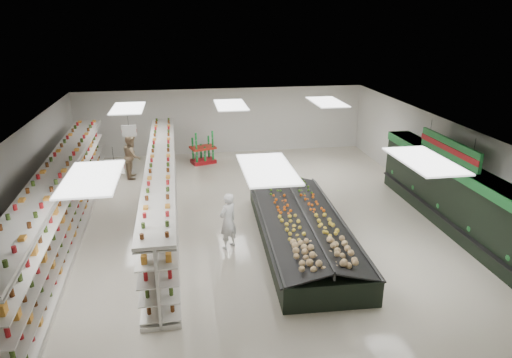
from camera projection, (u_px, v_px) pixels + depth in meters
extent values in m
plane|color=beige|center=(245.00, 219.00, 15.59)|extent=(16.00, 16.00, 0.00)
cube|color=white|center=(244.00, 128.00, 14.48)|extent=(14.00, 16.00, 0.02)
cube|color=silver|center=(222.00, 121.00, 22.45)|extent=(14.00, 0.02, 3.20)
cube|color=silver|center=(310.00, 333.00, 7.62)|extent=(14.00, 0.02, 3.20)
cube|color=silver|center=(19.00, 187.00, 13.98)|extent=(0.02, 16.00, 3.20)
cube|color=silver|center=(441.00, 164.00, 16.09)|extent=(0.02, 16.00, 3.20)
cube|color=black|center=(451.00, 194.00, 14.80)|extent=(0.80, 8.00, 2.20)
cube|color=#1E7131|center=(455.00, 166.00, 14.47)|extent=(0.85, 8.00, 0.30)
cube|color=black|center=(441.00, 210.00, 14.95)|extent=(0.55, 7.80, 0.15)
cube|color=silver|center=(448.00, 187.00, 14.69)|extent=(0.45, 7.70, 0.03)
cube|color=silver|center=(449.00, 178.00, 14.59)|extent=(0.45, 7.70, 0.03)
cube|color=white|center=(114.00, 167.00, 12.21)|extent=(0.50, 0.06, 0.40)
cube|color=#A11218|center=(114.00, 167.00, 12.21)|extent=(0.52, 0.02, 0.12)
cylinder|color=black|center=(113.00, 156.00, 12.11)|extent=(0.01, 0.01, 0.50)
cube|color=white|center=(129.00, 131.00, 15.92)|extent=(0.50, 0.06, 0.40)
cube|color=#A11218|center=(129.00, 131.00, 15.92)|extent=(0.52, 0.02, 0.12)
cylinder|color=black|center=(128.00, 122.00, 15.82)|extent=(0.01, 0.01, 0.50)
cube|color=#1E7131|center=(449.00, 148.00, 14.22)|extent=(0.10, 3.20, 0.60)
cube|color=#A11218|center=(447.00, 149.00, 14.21)|extent=(0.03, 3.20, 0.18)
cylinder|color=black|center=(475.00, 147.00, 12.97)|extent=(0.01, 0.01, 0.50)
cylinder|color=black|center=(431.00, 127.00, 15.20)|extent=(0.01, 0.01, 0.50)
cube|color=silver|center=(66.00, 237.00, 14.21)|extent=(1.42, 13.28, 0.13)
cube|color=silver|center=(62.00, 206.00, 13.85)|extent=(0.49, 13.25, 2.21)
cube|color=silver|center=(56.00, 171.00, 13.45)|extent=(1.42, 13.28, 0.09)
cube|color=silver|center=(57.00, 234.00, 14.11)|extent=(0.91, 13.15, 0.03)
cube|color=silver|center=(55.00, 220.00, 13.95)|extent=(0.91, 13.15, 0.03)
cube|color=silver|center=(52.00, 205.00, 13.78)|extent=(0.91, 13.15, 0.03)
cube|color=silver|center=(50.00, 190.00, 13.61)|extent=(0.91, 13.15, 0.03)
cube|color=silver|center=(47.00, 175.00, 13.45)|extent=(0.91, 13.15, 0.03)
cube|color=silver|center=(74.00, 232.00, 14.21)|extent=(0.91, 13.15, 0.03)
cube|color=silver|center=(72.00, 218.00, 14.04)|extent=(0.91, 13.15, 0.03)
cube|color=silver|center=(70.00, 204.00, 13.87)|extent=(0.91, 13.15, 0.03)
cube|color=silver|center=(68.00, 189.00, 13.71)|extent=(0.91, 13.15, 0.03)
cube|color=silver|center=(65.00, 174.00, 13.54)|extent=(0.91, 13.15, 0.03)
cube|color=silver|center=(164.00, 216.00, 15.70)|extent=(1.08, 12.17, 0.12)
cube|color=silver|center=(162.00, 190.00, 15.37)|extent=(0.23, 12.16, 2.03)
cube|color=silver|center=(160.00, 160.00, 15.01)|extent=(1.08, 12.17, 0.08)
cube|color=silver|center=(157.00, 213.00, 15.62)|extent=(0.61, 12.06, 0.03)
cube|color=silver|center=(156.00, 201.00, 15.47)|extent=(0.61, 12.06, 0.03)
cube|color=silver|center=(155.00, 189.00, 15.31)|extent=(0.61, 12.06, 0.03)
cube|color=silver|center=(154.00, 176.00, 15.16)|extent=(0.61, 12.06, 0.03)
cube|color=silver|center=(153.00, 164.00, 15.01)|extent=(0.61, 12.06, 0.03)
cube|color=silver|center=(171.00, 212.00, 15.70)|extent=(0.61, 12.06, 0.03)
cube|color=silver|center=(170.00, 200.00, 15.54)|extent=(0.61, 12.06, 0.03)
cube|color=silver|center=(169.00, 188.00, 15.39)|extent=(0.61, 12.06, 0.03)
cube|color=silver|center=(169.00, 176.00, 15.24)|extent=(0.61, 12.06, 0.03)
cube|color=silver|center=(168.00, 163.00, 15.08)|extent=(0.61, 12.06, 0.03)
cube|color=black|center=(302.00, 231.00, 13.92)|extent=(2.69, 7.11, 0.70)
cube|color=#262626|center=(264.00, 222.00, 13.66)|extent=(0.35, 7.02, 0.06)
cube|color=#262626|center=(340.00, 218.00, 13.92)|extent=(0.35, 7.02, 0.06)
cube|color=black|center=(282.00, 218.00, 13.69)|extent=(1.58, 6.97, 0.36)
cube|color=black|center=(323.00, 216.00, 13.83)|extent=(1.58, 6.97, 0.36)
cube|color=#262626|center=(303.00, 214.00, 13.72)|extent=(0.33, 6.92, 0.25)
cube|color=#A11218|center=(203.00, 161.00, 21.33)|extent=(1.22, 0.99, 0.18)
cube|color=red|center=(203.00, 148.00, 21.11)|extent=(1.28, 1.05, 0.09)
imported|color=white|center=(228.00, 221.00, 13.41)|extent=(0.76, 0.72, 1.74)
imported|color=tan|center=(132.00, 156.00, 19.21)|extent=(0.57, 0.91, 1.87)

